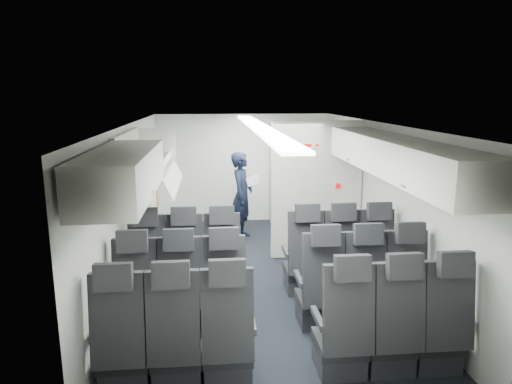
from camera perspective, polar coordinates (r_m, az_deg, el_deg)
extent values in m
cube|color=black|center=(6.53, 0.35, -10.70)|extent=(3.40, 6.00, 0.01)
cube|color=white|center=(6.03, 0.37, 8.52)|extent=(3.40, 6.00, 0.01)
cube|color=silver|center=(9.13, -1.59, 2.97)|extent=(3.40, 0.01, 2.15)
cube|color=silver|center=(3.38, 5.77, -13.46)|extent=(3.40, 0.01, 2.15)
cube|color=silver|center=(6.26, -15.33, -1.76)|extent=(0.01, 6.00, 2.15)
cube|color=silver|center=(6.59, 15.24, -1.07)|extent=(0.01, 6.00, 2.15)
cube|color=white|center=(6.04, 0.37, 8.14)|extent=(0.25, 5.52, 0.03)
cube|color=black|center=(6.04, -12.94, -10.19)|extent=(0.44, 0.46, 0.12)
cube|color=#2D2D33|center=(6.10, -12.87, -11.58)|extent=(0.42, 0.42, 0.22)
cube|color=black|center=(5.68, -13.43, -6.82)|extent=(0.44, 0.20, 0.80)
cube|color=black|center=(5.51, -13.71, -3.06)|extent=(0.30, 0.12, 0.23)
cube|color=#2D2D33|center=(5.94, -15.23, -7.79)|extent=(0.05, 0.40, 0.06)
cube|color=#2D2D33|center=(5.88, -10.96, -7.78)|extent=(0.05, 0.40, 0.06)
cube|color=black|center=(5.99, -8.61, -10.17)|extent=(0.44, 0.46, 0.12)
cube|color=#2D2D33|center=(6.06, -8.56, -11.58)|extent=(0.42, 0.42, 0.22)
cube|color=black|center=(5.63, -8.86, -6.78)|extent=(0.44, 0.20, 0.80)
cube|color=black|center=(5.47, -9.03, -2.99)|extent=(0.30, 0.12, 0.23)
cube|color=#2D2D33|center=(5.88, -10.87, -7.78)|extent=(0.05, 0.40, 0.06)
cube|color=#2D2D33|center=(5.86, -6.54, -7.72)|extent=(0.05, 0.40, 0.06)
cube|color=black|center=(5.98, -4.23, -10.10)|extent=(0.44, 0.46, 0.12)
cube|color=#2D2D33|center=(6.05, -4.21, -11.50)|extent=(0.42, 0.42, 0.22)
cube|color=black|center=(5.62, -4.25, -6.70)|extent=(0.44, 0.20, 0.80)
cube|color=black|center=(5.46, -4.30, -2.89)|extent=(0.30, 0.12, 0.23)
cube|color=#2D2D33|center=(5.86, -6.44, -7.72)|extent=(0.05, 0.40, 0.06)
cube|color=#2D2D33|center=(5.86, -2.10, -7.62)|extent=(0.05, 0.40, 0.06)
cube|color=black|center=(6.09, 5.74, -9.72)|extent=(0.44, 0.46, 0.12)
cube|color=#2D2D33|center=(6.15, 5.70, -11.10)|extent=(0.42, 0.42, 0.22)
cube|color=black|center=(5.73, 6.26, -6.35)|extent=(0.44, 0.20, 0.80)
cube|color=black|center=(5.57, 6.46, -2.61)|extent=(0.30, 0.12, 0.23)
cube|color=#2D2D33|center=(5.93, 3.75, -7.42)|extent=(0.05, 0.40, 0.06)
cube|color=#2D2D33|center=(6.01, 7.92, -7.23)|extent=(0.05, 0.40, 0.06)
cube|color=black|center=(6.19, 9.88, -9.47)|extent=(0.44, 0.46, 0.12)
cube|color=#2D2D33|center=(6.25, 9.83, -10.83)|extent=(0.42, 0.42, 0.22)
cube|color=black|center=(5.84, 10.61, -6.15)|extent=(0.44, 0.20, 0.80)
cube|color=black|center=(5.68, 10.91, -2.47)|extent=(0.30, 0.12, 0.23)
cube|color=#2D2D33|center=(6.01, 8.02, -7.22)|extent=(0.05, 0.40, 0.06)
cube|color=#2D2D33|center=(6.13, 12.05, -7.00)|extent=(0.05, 0.40, 0.06)
cube|color=black|center=(6.32, 13.87, -9.19)|extent=(0.44, 0.46, 0.12)
cube|color=#2D2D33|center=(6.38, 13.79, -10.53)|extent=(0.42, 0.42, 0.22)
cube|color=black|center=(5.98, 14.78, -5.91)|extent=(0.44, 0.20, 0.80)
cube|color=black|center=(5.83, 15.16, -2.32)|extent=(0.30, 0.12, 0.23)
cube|color=#2D2D33|center=(6.13, 12.14, -6.99)|extent=(0.05, 0.40, 0.06)
cube|color=#2D2D33|center=(6.28, 16.00, -6.75)|extent=(0.05, 0.40, 0.06)
cube|color=black|center=(5.22, -14.19, -13.93)|extent=(0.44, 0.46, 0.12)
cube|color=#2D2D33|center=(5.29, -14.10, -15.49)|extent=(0.42, 0.42, 0.22)
cube|color=black|center=(4.84, -14.86, -10.27)|extent=(0.44, 0.20, 0.80)
cube|color=black|center=(4.66, -15.22, -5.95)|extent=(0.30, 0.12, 0.23)
cube|color=#2D2D33|center=(5.12, -16.89, -11.20)|extent=(0.05, 0.40, 0.06)
cube|color=#2D2D33|center=(5.05, -11.90, -11.25)|extent=(0.05, 0.40, 0.06)
cube|color=black|center=(5.17, -9.11, -13.96)|extent=(0.44, 0.46, 0.12)
cube|color=#2D2D33|center=(5.25, -9.05, -15.53)|extent=(0.42, 0.42, 0.22)
cube|color=black|center=(4.79, -9.45, -10.28)|extent=(0.44, 0.20, 0.80)
cube|color=black|center=(4.60, -9.66, -5.91)|extent=(0.30, 0.12, 0.23)
cube|color=#2D2D33|center=(5.05, -11.78, -11.25)|extent=(0.05, 0.40, 0.06)
cube|color=#2D2D33|center=(5.02, -6.69, -11.21)|extent=(0.05, 0.40, 0.06)
cube|color=black|center=(5.16, -3.97, -13.88)|extent=(0.44, 0.46, 0.12)
cube|color=#2D2D33|center=(5.24, -3.95, -15.45)|extent=(0.42, 0.42, 0.22)
cube|color=black|center=(4.78, -3.97, -10.19)|extent=(0.44, 0.20, 0.80)
cube|color=black|center=(4.59, -4.03, -5.81)|extent=(0.30, 0.12, 0.23)
cube|color=#2D2D33|center=(5.02, -6.57, -11.21)|extent=(0.05, 0.40, 0.06)
cube|color=#2D2D33|center=(5.03, -1.46, -11.09)|extent=(0.05, 0.40, 0.06)
cube|color=black|center=(5.29, 7.68, -13.31)|extent=(0.44, 0.46, 0.12)
cube|color=#2D2D33|center=(5.36, 7.63, -14.86)|extent=(0.42, 0.42, 0.22)
cube|color=black|center=(4.91, 8.42, -9.65)|extent=(0.44, 0.20, 0.80)
cube|color=black|center=(4.73, 8.72, -5.37)|extent=(0.30, 0.12, 0.23)
cube|color=#2D2D33|center=(5.10, 5.40, -10.78)|extent=(0.05, 0.40, 0.06)
cube|color=#2D2D33|center=(5.20, 10.25, -10.48)|extent=(0.05, 0.40, 0.06)
cube|color=black|center=(5.40, 12.45, -12.92)|extent=(0.44, 0.46, 0.12)
cube|color=#2D2D33|center=(5.47, 12.38, -14.44)|extent=(0.42, 0.42, 0.22)
cube|color=black|center=(5.04, 13.46, -9.31)|extent=(0.44, 0.20, 0.80)
cube|color=black|center=(4.86, 13.89, -5.12)|extent=(0.30, 0.12, 0.23)
cube|color=#2D2D33|center=(5.20, 10.36, -10.47)|extent=(0.05, 0.40, 0.06)
cube|color=#2D2D33|center=(5.34, 14.98, -10.10)|extent=(0.05, 0.40, 0.06)
cube|color=black|center=(5.55, 16.98, -12.47)|extent=(0.44, 0.46, 0.12)
cube|color=#2D2D33|center=(5.62, 16.88, -13.96)|extent=(0.42, 0.42, 0.22)
cube|color=black|center=(5.20, 18.22, -8.92)|extent=(0.44, 0.20, 0.80)
cube|color=black|center=(5.03, 18.75, -4.85)|extent=(0.30, 0.12, 0.23)
cube|color=#2D2D33|center=(5.34, 15.08, -10.10)|extent=(0.05, 0.40, 0.06)
cube|color=#2D2D33|center=(5.50, 19.43, -9.69)|extent=(0.05, 0.40, 0.06)
cube|color=black|center=(4.44, -15.96, -19.00)|extent=(0.44, 0.46, 0.12)
cube|color=#2D2D33|center=(4.53, -15.84, -20.74)|extent=(0.42, 0.42, 0.22)
cube|color=black|center=(4.04, -16.91, -15.11)|extent=(0.44, 0.20, 0.80)
cube|color=black|center=(3.83, -17.43, -10.11)|extent=(0.30, 0.12, 0.23)
cube|color=#2D2D33|center=(4.33, -19.24, -15.87)|extent=(0.05, 0.40, 0.06)
cube|color=#2D2D33|center=(4.25, -13.23, -16.06)|extent=(0.05, 0.40, 0.06)
cube|color=black|center=(4.38, -9.83, -19.13)|extent=(0.44, 0.46, 0.12)
cube|color=#2D2D33|center=(4.47, -9.76, -20.89)|extent=(0.42, 0.42, 0.22)
cube|color=black|center=(3.97, -10.31, -15.22)|extent=(0.44, 0.20, 0.80)
cube|color=black|center=(3.76, -10.60, -10.15)|extent=(0.30, 0.12, 0.23)
cube|color=#2D2D33|center=(4.24, -13.09, -16.06)|extent=(0.05, 0.40, 0.06)
cube|color=#2D2D33|center=(4.21, -6.90, -16.07)|extent=(0.05, 0.40, 0.06)
cube|color=black|center=(4.37, -3.60, -19.06)|extent=(0.44, 0.46, 0.12)
cube|color=#2D2D33|center=(4.46, -3.57, -20.82)|extent=(0.42, 0.42, 0.22)
cube|color=black|center=(3.96, -3.57, -15.14)|extent=(0.44, 0.20, 0.80)
cube|color=black|center=(3.75, -3.63, -10.05)|extent=(0.30, 0.12, 0.23)
cube|color=#2D2D33|center=(4.21, -6.76, -16.07)|extent=(0.05, 0.40, 0.06)
cube|color=#2D2D33|center=(4.22, -0.53, -15.90)|extent=(0.05, 0.40, 0.06)
cube|color=black|center=(4.52, 10.40, -18.14)|extent=(0.44, 0.46, 0.12)
cube|color=#2D2D33|center=(4.60, 10.32, -19.86)|extent=(0.42, 0.42, 0.22)
cube|color=black|center=(4.12, 11.50, -14.23)|extent=(0.44, 0.20, 0.80)
cube|color=black|center=(3.92, 11.97, -9.29)|extent=(0.30, 0.12, 0.23)
cube|color=#2D2D33|center=(4.31, 7.74, -15.40)|extent=(0.05, 0.40, 0.06)
cube|color=#2D2D33|center=(4.42, 13.49, -14.87)|extent=(0.05, 0.40, 0.06)
cube|color=black|center=(4.65, 16.00, -17.47)|extent=(0.44, 0.46, 0.12)
cube|color=#2D2D33|center=(4.73, 15.88, -19.16)|extent=(0.42, 0.42, 0.22)
cube|color=black|center=(4.27, 17.46, -13.60)|extent=(0.44, 0.20, 0.80)
cube|color=black|center=(4.07, 18.09, -8.80)|extent=(0.30, 0.12, 0.23)
cube|color=#2D2D33|center=(4.43, 13.62, -14.85)|extent=(0.05, 0.40, 0.06)
cube|color=#2D2D33|center=(4.58, 18.99, -14.22)|extent=(0.05, 0.40, 0.06)
cube|color=black|center=(4.83, 21.20, -16.72)|extent=(0.44, 0.46, 0.12)
cube|color=#2D2D33|center=(4.90, 21.05, -18.36)|extent=(0.42, 0.42, 0.22)
cube|color=black|center=(4.46, 22.93, -12.89)|extent=(0.44, 0.20, 0.80)
cube|color=black|center=(4.27, 23.70, -8.27)|extent=(0.30, 0.12, 0.23)
cube|color=#2D2D33|center=(4.58, 19.11, -14.20)|extent=(0.05, 0.40, 0.06)
cube|color=#2D2D33|center=(4.78, 24.05, -13.51)|extent=(0.05, 0.40, 0.06)
cube|color=white|center=(4.12, -16.37, 2.24)|extent=(0.52, 1.80, 0.40)
cylinder|color=slate|center=(4.11, -12.81, 0.13)|extent=(0.04, 0.10, 0.04)
cube|color=#9E9E93|center=(5.86, -13.15, 3.26)|extent=(0.52, 1.70, 0.04)
cube|color=white|center=(5.87, -15.77, 5.11)|extent=(0.06, 1.70, 0.44)
cube|color=white|center=(5.01, -14.46, 4.05)|extent=(0.52, 0.04, 0.40)
cube|color=white|center=(6.65, -12.32, 6.07)|extent=(0.52, 0.04, 0.40)
cube|color=white|center=(5.85, -10.67, 2.26)|extent=(0.21, 1.61, 0.38)
cube|color=white|center=(4.52, 21.11, 2.77)|extent=(0.52, 1.80, 0.40)
cylinder|color=slate|center=(4.44, 18.07, 0.73)|extent=(0.04, 0.10, 0.04)
cube|color=white|center=(6.12, 13.83, 5.49)|extent=(0.52, 1.70, 0.40)
cylinder|color=slate|center=(6.06, 11.52, 4.02)|extent=(0.04, 0.10, 0.04)
cube|color=silver|center=(7.13, 7.55, 0.25)|extent=(1.40, 0.12, 2.13)
cube|color=white|center=(6.91, 6.80, 5.82)|extent=(0.24, 0.01, 0.10)
cube|color=red|center=(6.89, 6.41, 5.81)|extent=(0.13, 0.01, 0.04)
cube|color=red|center=(6.93, 7.63, 5.81)|extent=(0.05, 0.01, 0.03)
cylinder|color=white|center=(7.12, 10.20, 0.77)|extent=(0.11, 0.01, 0.11)
cylinder|color=red|center=(7.12, 10.22, 0.76)|extent=(0.09, 0.01, 0.09)
cube|color=#939399|center=(8.99, 4.60, 1.99)|extent=(0.85, 0.50, 1.90)
cube|color=#3F3F42|center=(8.83, 4.84, -1.19)|extent=(0.80, 0.01, 0.02)
cube|color=#3F3F42|center=(8.73, 4.90, 2.01)|extent=(0.80, 0.01, 0.02)
cube|color=#3F3F42|center=(8.66, 4.96, 5.27)|extent=(0.80, 0.01, 0.02)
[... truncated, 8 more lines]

